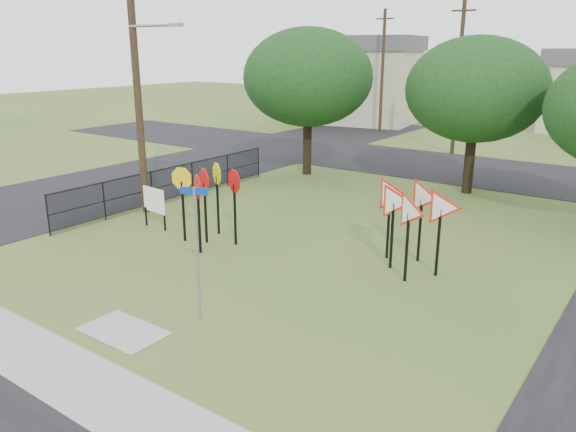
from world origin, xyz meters
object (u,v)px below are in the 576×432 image
object	(u,v)px
street_name_sign	(197,247)
stop_sign_cluster	(207,188)
yield_sign_cluster	(411,206)
info_board	(154,201)

from	to	relation	value
street_name_sign	stop_sign_cluster	distance (m)	5.60
yield_sign_cluster	info_board	world-z (taller)	yield_sign_cluster
street_name_sign	info_board	bearing A→B (deg)	146.52
stop_sign_cluster	yield_sign_cluster	xyz separation A→B (m)	(6.32, 1.75, 0.03)
stop_sign_cluster	yield_sign_cluster	bearing A→B (deg)	15.53
street_name_sign	yield_sign_cluster	distance (m)	6.51
street_name_sign	stop_sign_cluster	xyz separation A→B (m)	(-3.70, 4.20, 0.02)
info_board	stop_sign_cluster	bearing A→B (deg)	-0.54
street_name_sign	info_board	xyz separation A→B (m)	(-6.39, 4.23, -0.87)
stop_sign_cluster	info_board	world-z (taller)	stop_sign_cluster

